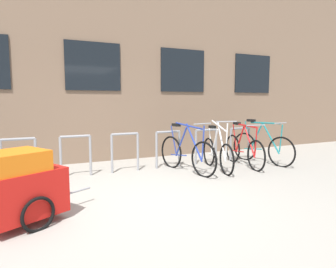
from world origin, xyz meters
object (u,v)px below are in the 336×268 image
at_px(bicycle_red, 244,150).
at_px(bike_trailer, 21,187).
at_px(bicycle_teal, 262,147).
at_px(bicycle_blue, 186,153).
at_px(bicycle_white, 217,153).

distance_m(bicycle_red, bike_trailer, 4.82).
distance_m(bicycle_teal, bicycle_blue, 2.07).
bearing_deg(bicycle_white, bike_trailer, -159.41).
height_order(bicycle_blue, bicycle_red, bicycle_blue).
xyz_separation_m(bicycle_white, bicycle_red, (0.77, 0.07, 0.01)).
bearing_deg(bicycle_teal, bike_trailer, -163.18).
bearing_deg(bike_trailer, bicycle_white, 20.59).
relative_size(bicycle_red, bike_trailer, 1.19).
height_order(bicycle_teal, bike_trailer, bicycle_teal).
distance_m(bicycle_teal, bicycle_white, 1.39).
distance_m(bicycle_blue, bicycle_red, 1.46).
relative_size(bicycle_blue, bike_trailer, 1.24).
bearing_deg(bicycle_white, bicycle_teal, 5.70).
xyz_separation_m(bicycle_teal, bike_trailer, (-5.19, -1.57, 0.08)).
bearing_deg(bicycle_blue, bike_trailer, -153.52).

